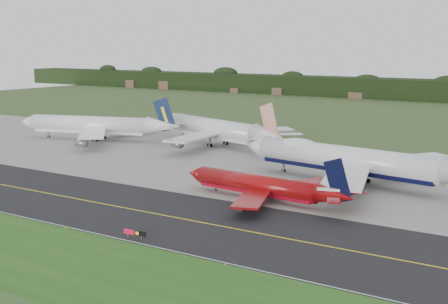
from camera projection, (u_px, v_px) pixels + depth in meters
ground at (157, 207)px, 124.48m from camera, size 600.00×600.00×0.00m
grass_verge at (11, 256)px, 95.65m from camera, size 400.00×30.00×0.01m
taxiway at (144, 211)px, 121.18m from camera, size 400.00×32.00×0.02m
apron at (278, 166)px, 166.48m from camera, size 400.00×78.00×0.01m
taxiway_centreline at (144, 211)px, 121.18m from camera, size 400.00×0.40×0.00m
taxiway_edge_line at (85, 231)px, 108.41m from camera, size 400.00×0.25×0.00m
jet_ba_747 at (354, 161)px, 143.95m from camera, size 65.13×53.44×16.39m
jet_red_737 at (265, 186)px, 129.18m from camera, size 40.85×33.17×11.02m
jet_navy_gold at (98, 126)px, 210.90m from camera, size 57.68×48.99×15.20m
jet_star_tail at (217, 129)px, 199.38m from camera, size 58.30×47.48×15.74m
taxiway_sign at (135, 233)px, 104.00m from camera, size 4.38×0.65×1.46m
edge_marker_center at (66, 228)px, 109.58m from camera, size 0.16×0.16×0.50m
edge_marker_right at (226, 264)px, 91.39m from camera, size 0.16×0.16×0.50m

